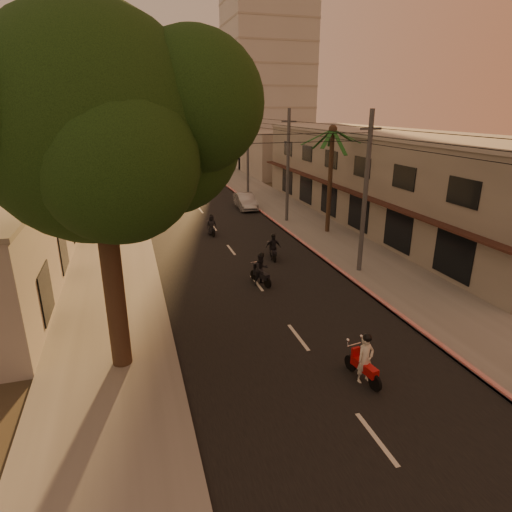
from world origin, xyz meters
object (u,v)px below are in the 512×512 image
object	(u,v)px
palm_tree	(333,136)
parked_car	(245,201)
scooter_mid_a	(261,270)
scooter_mid_b	(273,248)
scooter_far_b	(202,189)
scooter_far_a	(211,226)
scooter_red	(365,360)
broadleaf_tree	(108,127)
scooter_far_c	(186,182)

from	to	relation	value
palm_tree	parked_car	xyz separation A→B (m)	(-3.82, 9.67, -6.43)
scooter_mid_a	scooter_mid_b	distance (m)	4.11
scooter_mid_a	scooter_far_b	size ratio (longest dim) A/B	1.13
palm_tree	scooter_far_a	world-z (taller)	palm_tree
palm_tree	scooter_mid_a	xyz separation A→B (m)	(-7.80, -8.16, -6.31)
palm_tree	scooter_red	size ratio (longest dim) A/B	4.32
broadleaf_tree	scooter_far_c	distance (m)	37.01
scooter_mid_b	parked_car	xyz separation A→B (m)	(2.08, 14.19, -0.04)
scooter_mid_a	scooter_far_b	distance (m)	24.95
broadleaf_tree	scooter_mid_b	distance (m)	14.92
scooter_mid_a	parked_car	size ratio (longest dim) A/B	0.42
scooter_red	parked_car	size ratio (longest dim) A/B	0.43
scooter_far_c	scooter_far_b	bearing A→B (deg)	-75.69
broadleaf_tree	palm_tree	distance (m)	20.18
scooter_far_a	parked_car	world-z (taller)	scooter_far_a
scooter_mid_a	scooter_far_a	bearing A→B (deg)	77.34
scooter_mid_b	parked_car	distance (m)	14.35
scooter_far_b	broadleaf_tree	bearing A→B (deg)	-113.12
scooter_far_b	scooter_far_a	bearing A→B (deg)	-105.81
palm_tree	parked_car	world-z (taller)	palm_tree
palm_tree	scooter_far_c	distance (m)	23.91
broadleaf_tree	scooter_red	size ratio (longest dim) A/B	6.37
scooter_mid_b	scooter_red	bearing A→B (deg)	-86.68
scooter_far_b	parked_car	world-z (taller)	scooter_far_b
palm_tree	scooter_red	xyz separation A→B (m)	(-6.94, -17.41, -6.32)
scooter_red	scooter_far_b	world-z (taller)	scooter_red
palm_tree	scooter_far_c	xyz separation A→B (m)	(-7.77, 21.69, -6.39)
scooter_mid_b	scooter_far_c	distance (m)	26.27
scooter_mid_a	scooter_far_b	bearing A→B (deg)	70.38
scooter_far_b	parked_car	bearing A→B (deg)	-76.61
parked_car	palm_tree	bearing A→B (deg)	-66.27
scooter_red	scooter_far_c	size ratio (longest dim) A/B	1.10
broadleaf_tree	scooter_red	distance (m)	11.40
parked_car	scooter_mid_a	bearing A→B (deg)	-100.38
scooter_mid_b	broadleaf_tree	bearing A→B (deg)	-125.06
scooter_far_c	scooter_red	bearing A→B (deg)	-86.95
scooter_red	scooter_far_b	xyz separation A→B (m)	(0.26, 34.17, -0.09)
palm_tree	broadleaf_tree	bearing A→B (deg)	-136.52
scooter_mid_b	scooter_far_b	xyz separation A→B (m)	(-0.79, 21.28, -0.03)
broadleaf_tree	scooter_far_b	world-z (taller)	broadleaf_tree
palm_tree	scooter_mid_b	xyz separation A→B (m)	(-5.89, -4.52, -6.39)
scooter_far_c	broadleaf_tree	bearing A→B (deg)	-99.05
palm_tree	scooter_mid_a	world-z (taller)	palm_tree
broadleaf_tree	scooter_far_c	size ratio (longest dim) A/B	6.98
parked_car	scooter_mid_b	bearing A→B (deg)	-96.12
palm_tree	scooter_far_b	xyz separation A→B (m)	(-6.68, 16.76, -6.41)
scooter_mid_b	scooter_far_b	size ratio (longest dim) A/B	1.05
scooter_mid_b	scooter_far_a	xyz separation A→B (m)	(-2.67, 6.38, -0.03)
scooter_far_a	scooter_far_b	xyz separation A→B (m)	(1.89, 14.90, 0.00)
scooter_mid_a	scooter_far_c	size ratio (longest dim) A/B	1.07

